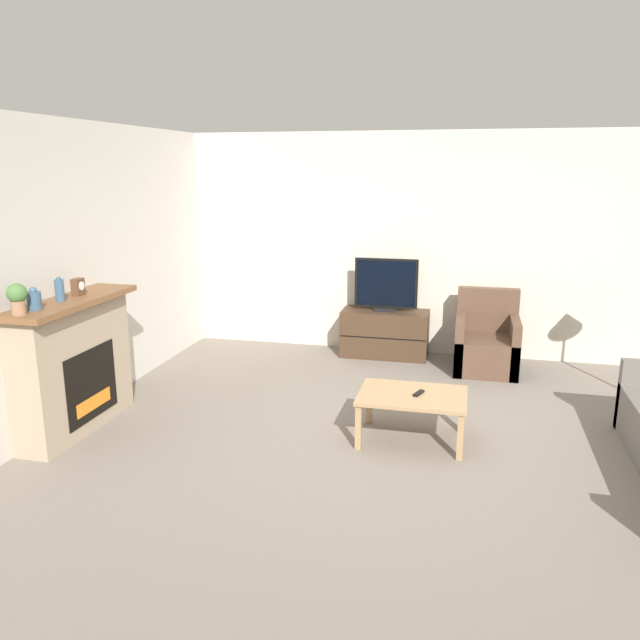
{
  "coord_description": "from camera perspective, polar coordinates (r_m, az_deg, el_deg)",
  "views": [
    {
      "loc": [
        0.52,
        -4.76,
        2.28
      ],
      "look_at": [
        -0.84,
        0.88,
        0.85
      ],
      "focal_mm": 35.0,
      "sensor_mm": 36.0,
      "label": 1
    }
  ],
  "objects": [
    {
      "name": "tv",
      "position": [
        7.58,
        6.05,
        3.07
      ],
      "size": [
        0.76,
        0.18,
        0.64
      ],
      "color": "black",
      "rests_on": "tv_stand"
    },
    {
      "name": "mantel_clock",
      "position": [
        5.83,
        -21.25,
        2.83
      ],
      "size": [
        0.08,
        0.11,
        0.15
      ],
      "color": "brown",
      "rests_on": "fireplace"
    },
    {
      "name": "wall_back",
      "position": [
        7.76,
        9.65,
        6.75
      ],
      "size": [
        12.0,
        0.06,
        2.7
      ],
      "color": "beige",
      "rests_on": "ground"
    },
    {
      "name": "mantel_vase_left",
      "position": [
        5.38,
        -24.69,
        1.7
      ],
      "size": [
        0.11,
        0.11,
        0.18
      ],
      "color": "#385670",
      "rests_on": "fireplace"
    },
    {
      "name": "tv_stand",
      "position": [
        7.71,
        5.95,
        -1.23
      ],
      "size": [
        1.05,
        0.46,
        0.57
      ],
      "color": "#422D1E",
      "rests_on": "ground"
    },
    {
      "name": "armchair",
      "position": [
        7.41,
        14.95,
        -2.21
      ],
      "size": [
        0.7,
        0.76,
        0.91
      ],
      "color": "brown",
      "rests_on": "ground"
    },
    {
      "name": "remote",
      "position": [
        5.35,
        9.01,
        -6.62
      ],
      "size": [
        0.09,
        0.15,
        0.02
      ],
      "rotation": [
        0.0,
        0.0,
        -0.36
      ],
      "color": "black",
      "rests_on": "coffee_table"
    },
    {
      "name": "fireplace",
      "position": [
        5.88,
        -21.62,
        -3.75
      ],
      "size": [
        0.45,
        1.43,
        1.19
      ],
      "color": "tan",
      "rests_on": "ground"
    },
    {
      "name": "wall_left",
      "position": [
        5.99,
        -22.69,
        3.83
      ],
      "size": [
        0.06,
        12.0,
        2.7
      ],
      "color": "beige",
      "rests_on": "ground"
    },
    {
      "name": "potted_plant",
      "position": [
        5.23,
        -25.95,
        1.9
      ],
      "size": [
        0.15,
        0.15,
        0.24
      ],
      "color": "#936B4C",
      "rests_on": "fireplace"
    },
    {
      "name": "coffee_table",
      "position": [
        5.37,
        8.45,
        -7.24
      ],
      "size": [
        0.9,
        0.65,
        0.42
      ],
      "color": "#A37F56",
      "rests_on": "ground"
    },
    {
      "name": "ground_plane",
      "position": [
        5.3,
        6.73,
        -11.72
      ],
      "size": [
        24.0,
        24.0,
        0.0
      ],
      "primitive_type": "plane",
      "color": "slate"
    },
    {
      "name": "mantel_vase_centre_left",
      "position": [
        5.63,
        -22.71,
        2.57
      ],
      "size": [
        0.07,
        0.07,
        0.21
      ],
      "color": "#385670",
      "rests_on": "fireplace"
    }
  ]
}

